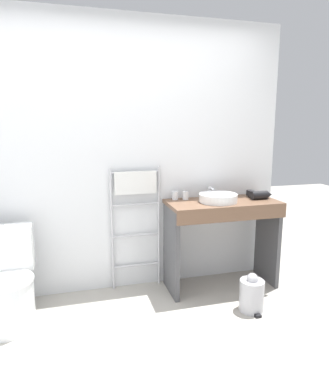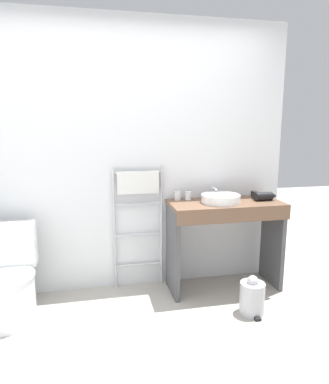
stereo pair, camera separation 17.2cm
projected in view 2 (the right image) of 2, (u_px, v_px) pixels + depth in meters
name	position (u px, v px, depth m)	size (l,w,h in m)	color
ground_plane	(169.00, 384.00, 2.11)	(12.00, 12.00, 0.00)	#A8A399
wall_back	(136.00, 157.00, 3.27)	(2.95, 0.12, 2.55)	silver
toilet	(11.00, 283.00, 2.79)	(0.41, 0.57, 0.77)	white
towel_radiator	(138.00, 200.00, 3.25)	(0.48, 0.06, 1.19)	silver
vanity_counter	(225.00, 230.00, 3.25)	(1.06, 0.49, 0.86)	brown
sink_basin	(221.00, 198.00, 3.18)	(0.36, 0.36, 0.08)	white
faucet	(214.00, 191.00, 3.35)	(0.02, 0.10, 0.11)	silver
cup_near_wall	(178.00, 196.00, 3.30)	(0.06, 0.06, 0.08)	white
cup_near_edge	(188.00, 196.00, 3.29)	(0.06, 0.06, 0.08)	white
hair_dryer	(264.00, 196.00, 3.28)	(0.22, 0.19, 0.08)	black
trash_bin	(252.00, 297.00, 2.89)	(0.21, 0.24, 0.34)	#B7B7BC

